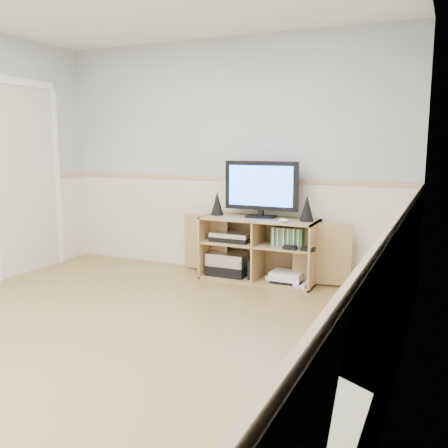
{
  "coord_description": "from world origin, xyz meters",
  "views": [
    {
      "loc": [
        2.23,
        -2.72,
        1.43
      ],
      "look_at": [
        0.44,
        1.2,
        0.71
      ],
      "focal_mm": 40.0,
      "sensor_mm": 36.0,
      "label": 1
    }
  ],
  "objects_px": {
    "game_consoles": "(286,277)",
    "keyboard": "(265,220)",
    "media_cabinet": "(261,248)",
    "monitor": "(261,187)"
  },
  "relations": [
    {
      "from": "game_consoles",
      "to": "keyboard",
      "type": "bearing_deg",
      "value": -146.13
    },
    {
      "from": "monitor",
      "to": "keyboard",
      "type": "distance_m",
      "value": 0.38
    },
    {
      "from": "keyboard",
      "to": "monitor",
      "type": "bearing_deg",
      "value": 107.54
    },
    {
      "from": "keyboard",
      "to": "game_consoles",
      "type": "xyz_separation_m",
      "value": [
        0.19,
        0.13,
        -0.59
      ]
    },
    {
      "from": "monitor",
      "to": "keyboard",
      "type": "relative_size",
      "value": 2.43
    },
    {
      "from": "media_cabinet",
      "to": "keyboard",
      "type": "bearing_deg",
      "value": -59.01
    },
    {
      "from": "keyboard",
      "to": "game_consoles",
      "type": "bearing_deg",
      "value": 19.66
    },
    {
      "from": "monitor",
      "to": "game_consoles",
      "type": "height_order",
      "value": "monitor"
    },
    {
      "from": "monitor",
      "to": "keyboard",
      "type": "height_order",
      "value": "monitor"
    },
    {
      "from": "monitor",
      "to": "game_consoles",
      "type": "relative_size",
      "value": 1.73
    }
  ]
}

